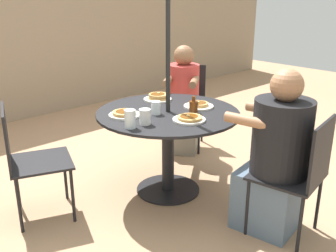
% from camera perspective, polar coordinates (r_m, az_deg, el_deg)
% --- Properties ---
extents(ground_plane, '(12.00, 12.00, 0.00)m').
position_cam_1_polar(ground_plane, '(3.42, 0.00, -9.23)').
color(ground_plane, tan).
extents(back_fence, '(10.00, 0.06, 1.62)m').
position_cam_1_polar(back_fence, '(5.44, -20.45, 9.37)').
color(back_fence, gray).
rests_on(back_fence, ground).
extents(patio_table, '(1.15, 1.15, 0.71)m').
position_cam_1_polar(patio_table, '(3.20, 0.00, -0.42)').
color(patio_table, black).
rests_on(patio_table, ground).
extents(umbrella_pole, '(0.04, 0.04, 2.44)m').
position_cam_1_polar(umbrella_pole, '(3.04, 0.00, 11.45)').
color(umbrella_pole, black).
rests_on(umbrella_pole, ground).
extents(patio_chair_north, '(0.61, 0.61, 0.87)m').
position_cam_1_polar(patio_chair_north, '(4.25, 2.49, 3.74)').
color(patio_chair_north, black).
rests_on(patio_chair_north, ground).
extents(diner_north, '(0.57, 0.54, 1.11)m').
position_cam_1_polar(diner_north, '(4.08, 2.18, 3.27)').
color(diner_north, gray).
rests_on(diner_north, ground).
extents(patio_chair_east, '(0.56, 0.56, 0.87)m').
position_cam_1_polar(patio_chair_east, '(3.01, -19.74, -4.10)').
color(patio_chair_east, black).
rests_on(patio_chair_east, ground).
extents(patio_chair_south, '(0.50, 0.50, 0.87)m').
position_cam_1_polar(patio_chair_south, '(2.75, 18.60, -6.19)').
color(patio_chair_south, black).
rests_on(patio_chair_south, ground).
extents(diner_south, '(0.46, 0.56, 1.16)m').
position_cam_1_polar(diner_south, '(2.79, 15.29, -4.94)').
color(diner_south, slate).
rests_on(diner_south, ground).
extents(pancake_plate_a, '(0.25, 0.25, 0.07)m').
position_cam_1_polar(pancake_plate_a, '(3.47, -1.48, 4.16)').
color(pancake_plate_a, silver).
rests_on(pancake_plate_a, patio_table).
extents(pancake_plate_b, '(0.25, 0.25, 0.05)m').
position_cam_1_polar(pancake_plate_b, '(2.92, 3.10, 1.06)').
color(pancake_plate_b, silver).
rests_on(pancake_plate_b, patio_table).
extents(pancake_plate_c, '(0.25, 0.25, 0.05)m').
position_cam_1_polar(pancake_plate_c, '(3.27, 4.46, 3.01)').
color(pancake_plate_c, silver).
rests_on(pancake_plate_c, patio_table).
extents(pancake_plate_d, '(0.25, 0.25, 0.05)m').
position_cam_1_polar(pancake_plate_d, '(3.05, -6.33, 1.77)').
color(pancake_plate_d, silver).
rests_on(pancake_plate_d, patio_table).
extents(syrup_bottle, '(0.09, 0.07, 0.14)m').
position_cam_1_polar(syrup_bottle, '(3.10, 3.73, 2.84)').
color(syrup_bottle, '#602D0F').
rests_on(syrup_bottle, patio_table).
extents(coffee_cup, '(0.08, 0.08, 0.11)m').
position_cam_1_polar(coffee_cup, '(2.84, -3.36, 1.35)').
color(coffee_cup, white).
rests_on(coffee_cup, patio_table).
extents(drinking_glass_a, '(0.08, 0.08, 0.10)m').
position_cam_1_polar(drinking_glass_a, '(3.07, -1.77, 2.66)').
color(drinking_glass_a, silver).
rests_on(drinking_glass_a, patio_table).
extents(drinking_glass_b, '(0.08, 0.08, 0.13)m').
position_cam_1_polar(drinking_glass_b, '(2.77, -5.52, 1.03)').
color(drinking_glass_b, silver).
rests_on(drinking_glass_b, patio_table).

